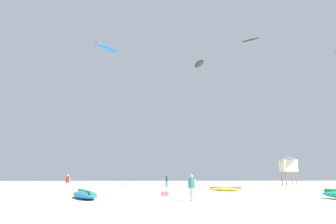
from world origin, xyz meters
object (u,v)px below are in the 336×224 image
object	(u,v)px
person_foreground	(192,185)
cooler_box	(165,194)
kite_grounded_far	(225,189)
kite_aloft_0	(250,40)
kite_aloft_4	(199,64)
kite_grounded_near	(85,194)
kite_aloft_1	(106,47)
person_midground	(68,181)
lifeguard_tower	(288,164)
person_left	(167,180)

from	to	relation	value
person_foreground	cooler_box	distance (m)	4.85
kite_grounded_far	kite_aloft_0	distance (m)	33.34
person_foreground	kite_aloft_4	size ratio (longest dim) A/B	0.57
kite_grounded_near	kite_aloft_4	distance (m)	24.40
kite_aloft_0	kite_aloft_1	xyz separation A→B (m)	(-24.21, -6.11, -4.45)
person_midground	lifeguard_tower	distance (m)	30.61
kite_aloft_4	kite_grounded_far	bearing A→B (deg)	-80.96
person_midground	person_left	size ratio (longest dim) A/B	1.00
kite_aloft_0	kite_grounded_near	bearing A→B (deg)	-126.32
kite_grounded_near	person_midground	bearing A→B (deg)	111.16
kite_grounded_far	lifeguard_tower	bearing A→B (deg)	49.21
person_foreground	cooler_box	bearing A→B (deg)	-128.13
kite_aloft_0	kite_aloft_1	distance (m)	25.36
kite_grounded_near	lifeguard_tower	distance (m)	33.27
person_foreground	kite_aloft_0	world-z (taller)	kite_aloft_0
kite_grounded_near	kite_aloft_0	bearing A→B (deg)	53.68
person_midground	kite_aloft_1	bearing A→B (deg)	-175.65
cooler_box	person_midground	bearing A→B (deg)	138.28
kite_grounded_near	kite_aloft_1	distance (m)	30.49
kite_aloft_4	person_midground	bearing A→B (deg)	-160.09
person_midground	kite_grounded_far	xyz separation A→B (m)	(15.54, -2.24, -0.72)
lifeguard_tower	cooler_box	xyz separation A→B (m)	(-18.41, -20.75, -2.89)
kite_grounded_near	kite_aloft_0	xyz separation A→B (m)	(21.18, 28.81, 24.59)
person_midground	kite_aloft_4	world-z (taller)	kite_aloft_4
kite_aloft_1	person_left	bearing A→B (deg)	-23.87
lifeguard_tower	kite_aloft_0	distance (m)	22.68
kite_grounded_near	kite_grounded_far	size ratio (longest dim) A/B	1.46
kite_grounded_far	lifeguard_tower	size ratio (longest dim) A/B	0.79
cooler_box	person_foreground	bearing A→B (deg)	-71.77
person_foreground	kite_grounded_near	bearing A→B (deg)	-73.98
kite_grounded_near	lifeguard_tower	bearing A→B (deg)	44.20
person_foreground	kite_aloft_4	bearing A→B (deg)	-156.47
person_left	kite_grounded_near	size ratio (longest dim) A/B	0.32
person_midground	cooler_box	distance (m)	12.87
person_left	lifeguard_tower	distance (m)	18.41
lifeguard_tower	kite_aloft_1	distance (m)	31.93
person_left	kite_aloft_0	world-z (taller)	kite_aloft_0
person_midground	lifeguard_tower	size ratio (longest dim) A/B	0.37
cooler_box	kite_aloft_1	distance (m)	29.89
person_midground	kite_aloft_0	xyz separation A→B (m)	(25.41, 17.88, 23.95)
lifeguard_tower	cooler_box	bearing A→B (deg)	-131.58
kite_aloft_0	kite_aloft_4	world-z (taller)	kite_aloft_0
person_left	lifeguard_tower	xyz separation A→B (m)	(17.74, 4.43, 2.15)
person_foreground	kite_grounded_far	xyz separation A→B (m)	(4.45, 10.86, -0.72)
kite_grounded_far	cooler_box	distance (m)	8.67
person_midground	kite_aloft_4	xyz separation A→B (m)	(14.35, 5.20, 14.62)
kite_aloft_0	cooler_box	bearing A→B (deg)	-120.89
person_foreground	person_midground	world-z (taller)	person_foreground
kite_grounded_far	person_midground	bearing A→B (deg)	171.78
cooler_box	kite_aloft_4	distance (m)	21.16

